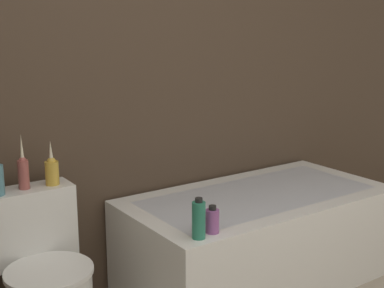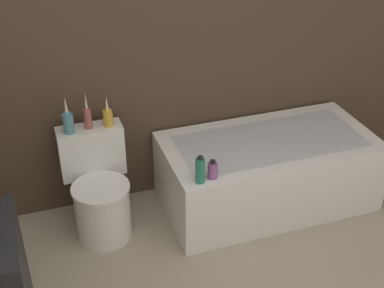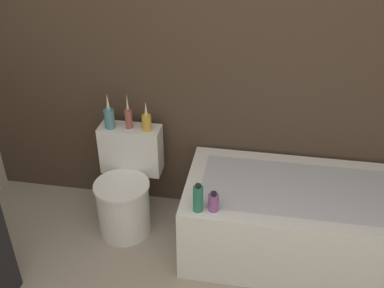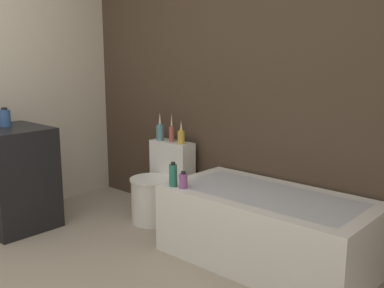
{
  "view_description": "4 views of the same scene",
  "coord_description": "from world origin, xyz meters",
  "px_view_note": "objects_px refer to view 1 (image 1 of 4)",
  "views": [
    {
      "loc": [
        -1.2,
        -0.47,
        1.46
      ],
      "look_at": [
        0.12,
        1.42,
        0.94
      ],
      "focal_mm": 50.0,
      "sensor_mm": 36.0,
      "label": 1
    },
    {
      "loc": [
        -0.83,
        -1.23,
        2.45
      ],
      "look_at": [
        0.08,
        1.44,
        0.74
      ],
      "focal_mm": 50.0,
      "sensor_mm": 36.0,
      "label": 2
    },
    {
      "loc": [
        0.41,
        -0.7,
        2.25
      ],
      "look_at": [
        0.03,
        1.52,
        0.86
      ],
      "focal_mm": 42.0,
      "sensor_mm": 36.0,
      "label": 3
    },
    {
      "loc": [
        2.38,
        -1.0,
        1.52
      ],
      "look_at": [
        0.2,
        1.43,
        0.85
      ],
      "focal_mm": 42.0,
      "sensor_mm": 36.0,
      "label": 4
    }
  ],
  "objects_px": {
    "vase_silver": "(23,171)",
    "shampoo_bottle_tall": "(199,220)",
    "shampoo_bottle_short": "(212,220)",
    "toilet": "(43,282)",
    "bathtub": "(257,237)",
    "vase_bronze": "(52,170)"
  },
  "relations": [
    {
      "from": "toilet",
      "to": "vase_bronze",
      "type": "relative_size",
      "value": 3.29
    },
    {
      "from": "shampoo_bottle_short",
      "to": "shampoo_bottle_tall",
      "type": "bearing_deg",
      "value": -168.84
    },
    {
      "from": "shampoo_bottle_tall",
      "to": "shampoo_bottle_short",
      "type": "xyz_separation_m",
      "value": [
        0.09,
        0.02,
        -0.03
      ]
    },
    {
      "from": "toilet",
      "to": "vase_bronze",
      "type": "bearing_deg",
      "value": 52.11
    },
    {
      "from": "vase_silver",
      "to": "shampoo_bottle_tall",
      "type": "relative_size",
      "value": 1.38
    },
    {
      "from": "toilet",
      "to": "shampoo_bottle_short",
      "type": "xyz_separation_m",
      "value": [
        0.67,
        -0.38,
        0.27
      ]
    },
    {
      "from": "shampoo_bottle_short",
      "to": "vase_silver",
      "type": "bearing_deg",
      "value": 140.03
    },
    {
      "from": "vase_silver",
      "to": "vase_bronze",
      "type": "bearing_deg",
      "value": -4.87
    },
    {
      "from": "bathtub",
      "to": "shampoo_bottle_short",
      "type": "distance_m",
      "value": 0.7
    },
    {
      "from": "shampoo_bottle_tall",
      "to": "toilet",
      "type": "bearing_deg",
      "value": 145.48
    },
    {
      "from": "vase_silver",
      "to": "shampoo_bottle_tall",
      "type": "xyz_separation_m",
      "value": [
        0.58,
        -0.58,
        -0.18
      ]
    },
    {
      "from": "toilet",
      "to": "vase_silver",
      "type": "height_order",
      "value": "vase_silver"
    },
    {
      "from": "bathtub",
      "to": "shampoo_bottle_short",
      "type": "height_order",
      "value": "shampoo_bottle_short"
    },
    {
      "from": "shampoo_bottle_tall",
      "to": "shampoo_bottle_short",
      "type": "distance_m",
      "value": 0.1
    },
    {
      "from": "vase_silver",
      "to": "shampoo_bottle_short",
      "type": "height_order",
      "value": "vase_silver"
    },
    {
      "from": "vase_bronze",
      "to": "shampoo_bottle_tall",
      "type": "relative_size",
      "value": 1.14
    },
    {
      "from": "shampoo_bottle_tall",
      "to": "vase_silver",
      "type": "bearing_deg",
      "value": 135.08
    },
    {
      "from": "bathtub",
      "to": "vase_silver",
      "type": "xyz_separation_m",
      "value": [
        -1.22,
        0.26,
        0.53
      ]
    },
    {
      "from": "shampoo_bottle_short",
      "to": "toilet",
      "type": "bearing_deg",
      "value": 150.32
    },
    {
      "from": "bathtub",
      "to": "shampoo_bottle_short",
      "type": "bearing_deg",
      "value": -151.51
    },
    {
      "from": "toilet",
      "to": "shampoo_bottle_tall",
      "type": "bearing_deg",
      "value": -34.52
    },
    {
      "from": "vase_bronze",
      "to": "shampoo_bottle_tall",
      "type": "bearing_deg",
      "value": -51.63
    }
  ]
}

